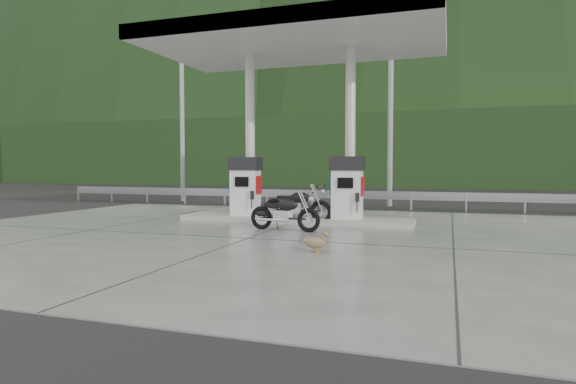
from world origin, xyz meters
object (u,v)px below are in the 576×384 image
(duck, at_px, (315,243))
(gas_pump_right, at_px, (347,188))
(motorcycle_right, at_px, (297,206))
(motorcycle_left, at_px, (284,214))
(gas_pump_left, at_px, (245,186))

(duck, bearing_deg, gas_pump_right, 81.95)
(gas_pump_right, bearing_deg, motorcycle_right, -177.32)
(gas_pump_right, relative_size, duck, 3.64)
(motorcycle_left, bearing_deg, gas_pump_left, 142.07)
(gas_pump_right, distance_m, motorcycle_left, 2.39)
(gas_pump_left, relative_size, motorcycle_left, 0.97)
(gas_pump_left, xyz_separation_m, gas_pump_right, (3.20, 0.00, 0.00))
(gas_pump_left, xyz_separation_m, motorcycle_left, (1.95, -1.95, -0.61))
(motorcycle_left, relative_size, motorcycle_right, 0.89)
(motorcycle_right, bearing_deg, gas_pump_left, -175.94)
(gas_pump_right, bearing_deg, gas_pump_left, 180.00)
(motorcycle_left, bearing_deg, motorcycle_right, 104.79)
(motorcycle_right, bearing_deg, gas_pump_right, 9.11)
(gas_pump_left, relative_size, gas_pump_right, 1.00)
(gas_pump_right, relative_size, motorcycle_left, 0.97)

